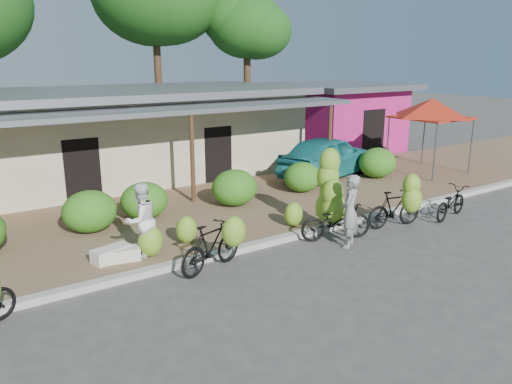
% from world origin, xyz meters
% --- Properties ---
extents(ground, '(100.00, 100.00, 0.00)m').
position_xyz_m(ground, '(0.00, 0.00, 0.00)').
color(ground, '#43403E').
rests_on(ground, ground).
extents(sidewalk, '(60.00, 6.00, 0.12)m').
position_xyz_m(sidewalk, '(0.00, 5.00, 0.06)').
color(sidewalk, brown).
rests_on(sidewalk, ground).
extents(curb, '(60.00, 0.25, 0.15)m').
position_xyz_m(curb, '(0.00, 2.00, 0.07)').
color(curb, '#A8A399').
rests_on(curb, ground).
extents(shop_main, '(13.00, 8.50, 3.35)m').
position_xyz_m(shop_main, '(0.00, 10.93, 1.72)').
color(shop_main, beige).
rests_on(shop_main, ground).
extents(shop_pink, '(6.00, 6.00, 3.25)m').
position_xyz_m(shop_pink, '(10.50, 10.99, 1.67)').
color(shop_pink, '#D5206D').
rests_on(shop_pink, ground).
extents(tree_near_right, '(4.11, 3.91, 7.60)m').
position_xyz_m(tree_near_right, '(7.31, 14.61, 6.06)').
color(tree_near_right, '#4E301F').
rests_on(tree_near_right, ground).
extents(hedge_1, '(1.39, 1.25, 1.08)m').
position_xyz_m(hedge_1, '(-3.47, 5.12, 0.66)').
color(hedge_1, '#2B6316').
rests_on(hedge_1, sidewalk).
extents(hedge_2, '(1.32, 1.19, 1.03)m').
position_xyz_m(hedge_2, '(-1.89, 5.37, 0.63)').
color(hedge_2, '#2B6316').
rests_on(hedge_2, sidewalk).
extents(hedge_3, '(1.41, 1.27, 1.10)m').
position_xyz_m(hedge_3, '(0.86, 5.06, 0.67)').
color(hedge_3, '#2B6316').
rests_on(hedge_3, sidewalk).
extents(hedge_4, '(1.28, 1.15, 1.00)m').
position_xyz_m(hedge_4, '(3.58, 5.17, 0.62)').
color(hedge_4, '#2B6316').
rests_on(hedge_4, sidewalk).
extents(hedge_5, '(1.44, 1.29, 1.12)m').
position_xyz_m(hedge_5, '(7.20, 5.18, 0.68)').
color(hedge_5, '#2B6316').
rests_on(hedge_5, sidewalk).
extents(red_canopy, '(3.50, 3.50, 2.86)m').
position_xyz_m(red_canopy, '(9.55, 4.75, 2.61)').
color(red_canopy, '#59595E').
rests_on(red_canopy, sidewalk).
extents(bike_left, '(1.86, 1.35, 1.34)m').
position_xyz_m(bike_left, '(-1.92, 1.41, 0.60)').
color(bike_left, black).
rests_on(bike_left, ground).
extents(bike_center, '(1.97, 1.41, 2.26)m').
position_xyz_m(bike_center, '(1.65, 1.60, 0.86)').
color(bike_center, black).
rests_on(bike_center, ground).
extents(bike_right, '(1.76, 1.27, 1.61)m').
position_xyz_m(bike_right, '(3.52, 1.05, 0.67)').
color(bike_right, black).
rests_on(bike_right, ground).
extents(bike_far_right, '(1.82, 0.96, 0.91)m').
position_xyz_m(bike_far_right, '(5.51, 0.84, 0.46)').
color(bike_far_right, black).
rests_on(bike_far_right, ground).
extents(loose_banana_a, '(0.57, 0.48, 0.71)m').
position_xyz_m(loose_banana_a, '(-2.84, 2.69, 0.48)').
color(loose_banana_a, '#8DAF2B').
rests_on(loose_banana_a, sidewalk).
extents(loose_banana_b, '(0.53, 0.45, 0.67)m').
position_xyz_m(loose_banana_b, '(-1.79, 2.99, 0.45)').
color(loose_banana_b, '#8DAF2B').
rests_on(loose_banana_b, sidewalk).
extents(loose_banana_c, '(0.52, 0.44, 0.65)m').
position_xyz_m(loose_banana_c, '(1.13, 2.53, 0.45)').
color(loose_banana_c, '#8DAF2B').
rests_on(loose_banana_c, sidewalk).
extents(sack_near, '(0.92, 0.59, 0.30)m').
position_xyz_m(sack_near, '(-3.66, 2.94, 0.27)').
color(sack_near, white).
rests_on(sack_near, sidewalk).
extents(sack_far, '(0.81, 0.53, 0.28)m').
position_xyz_m(sack_far, '(-3.46, 2.80, 0.26)').
color(sack_far, white).
rests_on(sack_far, sidewalk).
extents(vendor, '(0.78, 0.73, 1.79)m').
position_xyz_m(vendor, '(1.50, 0.84, 0.90)').
color(vendor, gray).
rests_on(vendor, ground).
extents(bystander, '(0.96, 0.83, 1.69)m').
position_xyz_m(bystander, '(-2.98, 2.80, 0.97)').
color(bystander, white).
rests_on(bystander, sidewalk).
extents(teal_van, '(4.94, 3.07, 1.57)m').
position_xyz_m(teal_van, '(5.74, 6.33, 0.91)').
color(teal_van, '#1B777D').
rests_on(teal_van, sidewalk).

